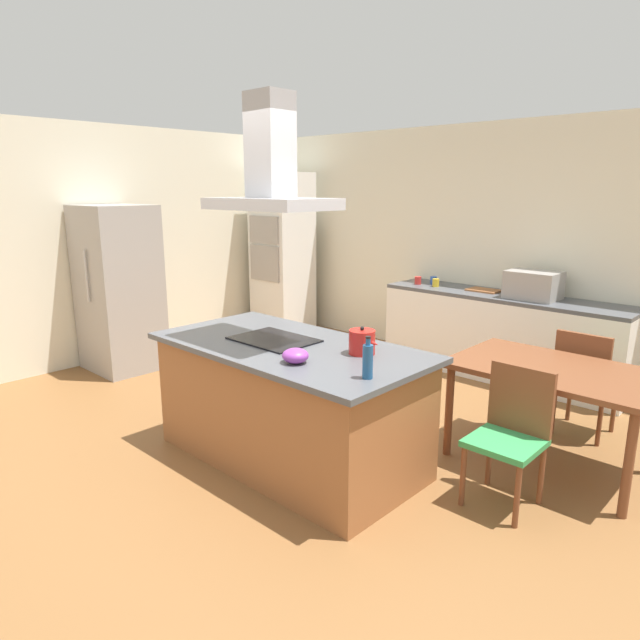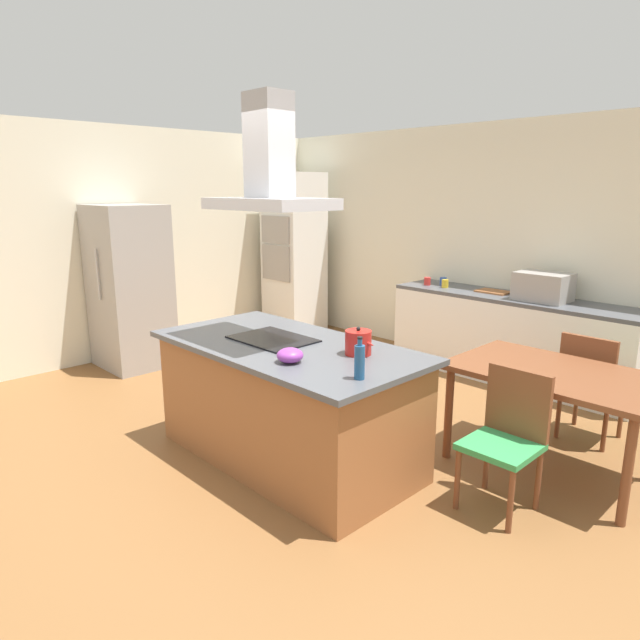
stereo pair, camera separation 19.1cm
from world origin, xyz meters
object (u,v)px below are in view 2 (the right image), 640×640
cooktop (273,339)px  range_hood (269,173)px  coffee_mug_red (427,281)px  chair_facing_island (508,431)px  mixing_bowl (290,355)px  coffee_mug_yellow (445,284)px  countertop_microwave (543,287)px  cutting_board (494,292)px  tea_kettle (358,342)px  wall_oven_stack (294,254)px  coffee_mug_blue (443,281)px  dining_table (556,382)px  chair_facing_back_wall (590,381)px  olive_oil_bottle (360,361)px  refrigerator (130,287)px

cooktop → range_hood: (-0.00, 0.00, 1.20)m
coffee_mug_red → chair_facing_island: size_ratio=0.10×
mixing_bowl → coffee_mug_yellow: size_ratio=1.93×
countertop_microwave → cutting_board: size_ratio=1.47×
tea_kettle → countertop_microwave: size_ratio=0.46×
wall_oven_stack → coffee_mug_blue: bearing=7.3°
mixing_bowl → chair_facing_island: mixing_bowl is taller
countertop_microwave → coffee_mug_blue: (-1.20, 0.06, -0.09)m
tea_kettle → range_hood: range_hood is taller
cutting_board → dining_table: 2.22m
tea_kettle → cutting_board: tea_kettle is taller
chair_facing_back_wall → coffee_mug_blue: bearing=153.8°
wall_oven_stack → chair_facing_island: size_ratio=2.47×
mixing_bowl → cutting_board: bearing=95.9°
cutting_board → coffee_mug_yellow: bearing=-167.5°
wall_oven_stack → olive_oil_bottle: bearing=-36.9°
range_hood → coffee_mug_red: bearing=102.0°
olive_oil_bottle → refrigerator: bearing=173.5°
cooktop → refrigerator: refrigerator is taller
countertop_microwave → dining_table: (0.87, -1.63, -0.37)m
wall_oven_stack → refrigerator: size_ratio=1.21×
cooktop → wall_oven_stack: bearing=136.0°
wall_oven_stack → dining_table: bearing=-17.8°
olive_oil_bottle → cutting_board: (-0.86, 3.12, -0.10)m
coffee_mug_yellow → coffee_mug_blue: bearing=130.8°
refrigerator → coffee_mug_blue: bearing=48.8°
cooktop → coffee_mug_blue: bearing=99.1°
refrigerator → chair_facing_island: 4.45m
chair_facing_back_wall → chair_facing_island: (0.00, -1.33, 0.00)m
mixing_bowl → range_hood: bearing=151.7°
wall_oven_stack → cutting_board: bearing=5.6°
coffee_mug_blue → chair_facing_back_wall: (2.07, -1.02, -0.44)m
cutting_board → refrigerator: (-3.00, -2.68, 0.00)m
tea_kettle → chair_facing_island: 1.11m
refrigerator → mixing_bowl: bearing=-8.8°
refrigerator → chair_facing_back_wall: size_ratio=2.04×
chair_facing_back_wall → chair_facing_island: size_ratio=1.00×
coffee_mug_red → wall_oven_stack: 2.15m
cooktop → olive_oil_bottle: olive_oil_bottle is taller
refrigerator → chair_facing_back_wall: refrigerator is taller
coffee_mug_yellow → chair_facing_island: 3.00m
tea_kettle → refrigerator: (-3.51, 0.07, -0.07)m
coffee_mug_red → cooktop: bearing=-78.0°
coffee_mug_blue → chair_facing_island: coffee_mug_blue is taller
coffee_mug_yellow → range_hood: bearing=-82.7°
wall_oven_stack → chair_facing_back_wall: wall_oven_stack is taller
tea_kettle → refrigerator: 3.51m
wall_oven_stack → coffee_mug_yellow: bearing=4.0°
mixing_bowl → wall_oven_stack: size_ratio=0.08×
coffee_mug_blue → range_hood: bearing=-80.9°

